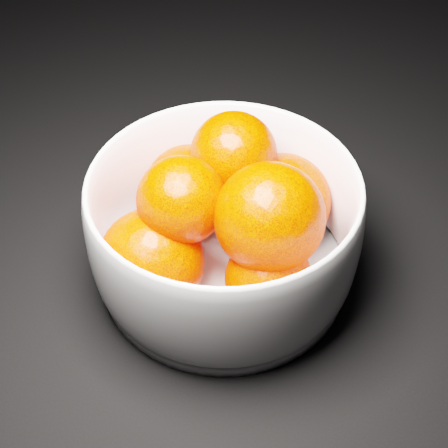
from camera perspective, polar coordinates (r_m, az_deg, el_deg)
The scene contains 3 objects.
ground at distance 0.82m, azimuth 2.65°, elevation 10.13°, with size 3.00×3.00×0.00m, color black.
bowl at distance 0.57m, azimuth 0.00°, elevation -0.43°, with size 0.25×0.25×0.12m.
orange_pile at distance 0.56m, azimuth 0.11°, elevation 0.94°, with size 0.20×0.22×0.14m.
Camera 1 is at (0.33, -0.59, 0.47)m, focal length 50.00 mm.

